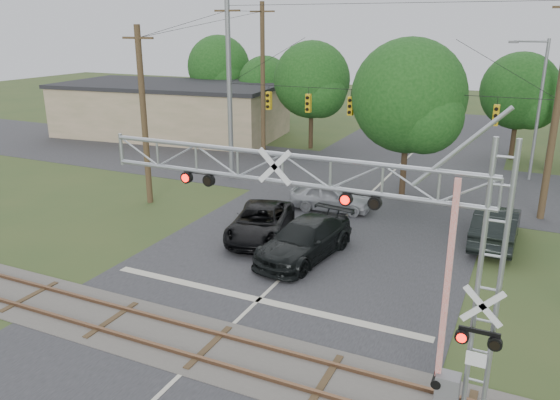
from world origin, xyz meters
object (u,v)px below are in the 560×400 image
at_px(pickup_black, 260,222).
at_px(sedan_silver, 331,197).
at_px(traffic_signal_span, 389,102).
at_px(car_dark, 305,240).
at_px(commercial_building, 171,109).
at_px(streetlight, 537,103).
at_px(crossing_gantry, 354,240).

relative_size(pickup_black, sedan_silver, 1.24).
xyz_separation_m(traffic_signal_span, car_dark, (-0.89, -10.07, -4.84)).
bearing_deg(commercial_building, traffic_signal_span, -31.47).
xyz_separation_m(traffic_signal_span, pickup_black, (-3.77, -8.74, -4.90)).
height_order(commercial_building, streetlight, streetlight).
bearing_deg(streetlight, pickup_black, -124.29).
distance_m(traffic_signal_span, pickup_black, 10.70).
xyz_separation_m(car_dark, sedan_silver, (-1.18, 6.61, -0.07)).
distance_m(car_dark, commercial_building, 30.43).
bearing_deg(pickup_black, crossing_gantry, -65.49).
distance_m(sedan_silver, streetlight, 15.60).
bearing_deg(car_dark, traffic_signal_span, 93.84).
height_order(pickup_black, streetlight, streetlight).
bearing_deg(streetlight, traffic_signal_span, -133.72).
bearing_deg(car_dark, streetlight, 73.62).
xyz_separation_m(crossing_gantry, traffic_signal_span, (-3.87, 18.36, 0.97)).
bearing_deg(sedan_silver, traffic_signal_span, -36.83).
height_order(traffic_signal_span, sedan_silver, traffic_signal_span).
xyz_separation_m(sedan_silver, commercial_building, (-20.94, 14.24, 1.62)).
distance_m(pickup_black, commercial_building, 27.45).
bearing_deg(sedan_silver, commercial_building, 49.89).
bearing_deg(commercial_building, crossing_gantry, -53.68).
height_order(pickup_black, commercial_building, commercial_building).
bearing_deg(pickup_black, traffic_signal_span, 52.77).
relative_size(pickup_black, streetlight, 0.62).
relative_size(pickup_black, car_dark, 0.96).
relative_size(traffic_signal_span, car_dark, 3.33).
height_order(traffic_signal_span, car_dark, traffic_signal_span).
distance_m(pickup_black, sedan_silver, 5.55).
xyz_separation_m(crossing_gantry, pickup_black, (-7.64, 9.63, -3.93)).
xyz_separation_m(traffic_signal_span, commercial_building, (-23.00, 10.78, -3.29)).
bearing_deg(traffic_signal_span, car_dark, -95.06).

